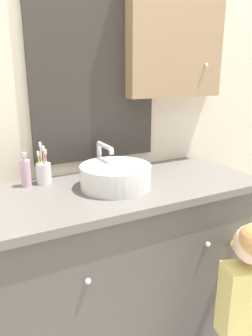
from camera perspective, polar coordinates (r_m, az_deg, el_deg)
wall_back at (r=1.72m, az=-4.29°, el=12.73°), size 3.20×0.18×2.50m
vanity_counter at (r=1.72m, az=-0.38°, el=-16.99°), size 1.30×0.56×0.88m
sink_basin at (r=1.49m, az=-1.86°, el=-1.28°), size 0.32×0.37×0.18m
toothbrush_holder at (r=1.58m, az=-14.14°, el=-0.71°), size 0.07×0.07×0.20m
soap_dispenser at (r=1.56m, az=-17.07°, el=-0.77°), size 0.05×0.05×0.16m
child_figure at (r=1.54m, az=20.28°, el=-20.57°), size 0.30×0.39×0.84m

